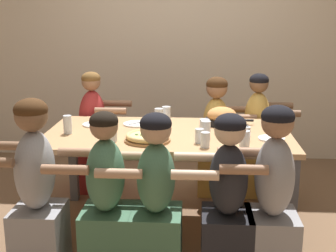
% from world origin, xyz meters
% --- Properties ---
extents(ground_plane, '(18.00, 18.00, 0.00)m').
position_xyz_m(ground_plane, '(0.00, 0.00, 0.00)').
color(ground_plane, brown).
rests_on(ground_plane, ground).
extents(restaurant_back_panel, '(10.00, 0.06, 3.20)m').
position_xyz_m(restaurant_back_panel, '(0.00, 1.83, 1.60)').
color(restaurant_back_panel, beige).
rests_on(restaurant_back_panel, ground).
extents(dining_table, '(1.87, 1.01, 0.77)m').
position_xyz_m(dining_table, '(0.00, 0.00, 0.69)').
color(dining_table, tan).
rests_on(dining_table, ground).
extents(pizza_board_main, '(0.33, 0.33, 0.06)m').
position_xyz_m(pizza_board_main, '(-0.13, -0.25, 0.80)').
color(pizza_board_main, '#996B42').
rests_on(pizza_board_main, dining_table).
extents(skillet_bowl, '(0.40, 0.27, 0.15)m').
position_xyz_m(skillet_bowl, '(0.42, 0.28, 0.83)').
color(skillet_bowl, black).
rests_on(skillet_bowl, dining_table).
extents(empty_plate_a, '(0.21, 0.21, 0.02)m').
position_xyz_m(empty_plate_a, '(-0.61, 0.19, 0.77)').
color(empty_plate_a, white).
rests_on(empty_plate_a, dining_table).
extents(empty_plate_b, '(0.19, 0.19, 0.02)m').
position_xyz_m(empty_plate_b, '(0.76, -0.15, 0.77)').
color(empty_plate_b, white).
rests_on(empty_plate_b, dining_table).
extents(empty_plate_c, '(0.23, 0.23, 0.02)m').
position_xyz_m(empty_plate_c, '(-0.27, 0.23, 0.77)').
color(empty_plate_c, white).
rests_on(empty_plate_c, dining_table).
extents(cocktail_glass_blue, '(0.08, 0.08, 0.13)m').
position_xyz_m(cocktail_glass_blue, '(0.57, -0.19, 0.81)').
color(cocktail_glass_blue, silver).
rests_on(cocktail_glass_blue, dining_table).
extents(drinking_glass_a, '(0.06, 0.06, 0.12)m').
position_xyz_m(drinking_glass_a, '(-0.03, -0.03, 0.82)').
color(drinking_glass_a, silver).
rests_on(drinking_glass_a, dining_table).
extents(drinking_glass_b, '(0.07, 0.07, 0.14)m').
position_xyz_m(drinking_glass_b, '(-0.09, 0.21, 0.83)').
color(drinking_glass_b, silver).
rests_on(drinking_glass_b, dining_table).
extents(drinking_glass_c, '(0.08, 0.08, 0.12)m').
position_xyz_m(drinking_glass_c, '(0.28, -0.04, 0.82)').
color(drinking_glass_c, silver).
rests_on(drinking_glass_c, dining_table).
extents(drinking_glass_d, '(0.07, 0.07, 0.12)m').
position_xyz_m(drinking_glass_d, '(0.55, -0.38, 0.82)').
color(drinking_glass_d, silver).
rests_on(drinking_glass_d, dining_table).
extents(drinking_glass_e, '(0.07, 0.07, 0.13)m').
position_xyz_m(drinking_glass_e, '(-0.04, 0.33, 0.82)').
color(drinking_glass_e, silver).
rests_on(drinking_glass_e, dining_table).
extents(drinking_glass_f, '(0.07, 0.07, 0.14)m').
position_xyz_m(drinking_glass_f, '(0.29, -0.17, 0.84)').
color(drinking_glass_f, silver).
rests_on(drinking_glass_f, dining_table).
extents(drinking_glass_g, '(0.08, 0.08, 0.13)m').
position_xyz_m(drinking_glass_g, '(-0.39, -0.27, 0.83)').
color(drinking_glass_g, silver).
rests_on(drinking_glass_g, dining_table).
extents(drinking_glass_h, '(0.06, 0.06, 0.11)m').
position_xyz_m(drinking_glass_h, '(0.28, -0.38, 0.82)').
color(drinking_glass_h, silver).
rests_on(drinking_glass_h, dining_table).
extents(drinking_glass_i, '(0.06, 0.06, 0.10)m').
position_xyz_m(drinking_glass_i, '(0.24, -0.28, 0.82)').
color(drinking_glass_i, silver).
rests_on(drinking_glass_i, dining_table).
extents(drinking_glass_j, '(0.06, 0.06, 0.14)m').
position_xyz_m(drinking_glass_j, '(-0.76, -0.08, 0.83)').
color(drinking_glass_j, silver).
rests_on(drinking_glass_j, dining_table).
extents(diner_near_midright, '(0.51, 0.40, 1.08)m').
position_xyz_m(diner_near_midright, '(0.42, -0.72, 0.50)').
color(diner_near_midright, '#232328').
rests_on(diner_near_midright, ground).
extents(diner_near_center, '(0.51, 0.40, 1.08)m').
position_xyz_m(diner_near_center, '(-0.03, -0.72, 0.50)').
color(diner_near_center, '#477556').
rests_on(diner_near_center, ground).
extents(diner_near_left, '(0.51, 0.40, 1.16)m').
position_xyz_m(diner_near_left, '(-0.80, -0.72, 0.54)').
color(diner_near_left, '#99999E').
rests_on(diner_near_left, ground).
extents(diner_far_right, '(0.51, 0.40, 1.13)m').
position_xyz_m(diner_far_right, '(0.77, 0.72, 0.51)').
color(diner_far_right, gold).
rests_on(diner_far_right, ground).
extents(diner_far_left, '(0.51, 0.40, 1.13)m').
position_xyz_m(diner_far_left, '(-0.75, 0.72, 0.51)').
color(diner_far_left, '#B22D2D').
rests_on(diner_far_left, ground).
extents(diner_near_right, '(0.51, 0.40, 1.14)m').
position_xyz_m(diner_near_right, '(0.70, -0.72, 0.52)').
color(diner_near_right, '#99999E').
rests_on(diner_near_right, ground).
extents(diner_near_midleft, '(0.51, 0.40, 1.09)m').
position_xyz_m(diner_near_midleft, '(-0.35, -0.72, 0.49)').
color(diner_near_midleft, '#477556').
rests_on(diner_near_midleft, ground).
extents(diner_far_midright, '(0.51, 0.40, 1.10)m').
position_xyz_m(diner_far_midright, '(0.40, 0.72, 0.50)').
color(diner_far_midright, gold).
rests_on(diner_far_midright, ground).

